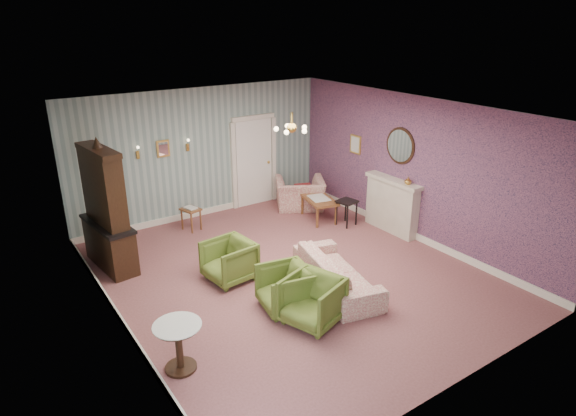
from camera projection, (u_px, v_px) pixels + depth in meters
floor at (291, 274)px, 8.93m from camera, size 7.00×7.00×0.00m
ceiling at (292, 112)px, 7.87m from camera, size 7.00×7.00×0.00m
wall_back at (202, 153)px, 11.09m from camera, size 6.00×0.00×6.00m
wall_front at (465, 285)px, 5.71m from camera, size 6.00×0.00×6.00m
wall_left at (112, 241)px, 6.82m from camera, size 0.00×7.00×7.00m
wall_right at (415, 169)px, 9.97m from camera, size 0.00×7.00×7.00m
wall_right_floral at (414, 169)px, 9.97m from camera, size 0.00×7.00×7.00m
door at (254, 161)px, 11.88m from camera, size 1.12×0.12×2.16m
olive_chair_a at (312, 299)px, 7.39m from camera, size 0.96×0.99×0.81m
olive_chair_b at (285, 286)px, 7.76m from camera, size 0.83×0.87×0.78m
olive_chair_c at (229, 259)px, 8.61m from camera, size 0.80×0.84×0.79m
sofa_chintz at (337, 267)px, 8.34m from camera, size 1.05×2.12×0.80m
wingback_chair at (300, 189)px, 11.79m from camera, size 1.32×1.17×0.97m
dresser at (105, 206)px, 8.80m from camera, size 0.65×1.47×2.38m
fireplace at (392, 205)px, 10.53m from camera, size 0.30×1.40×1.16m
mantel_vase at (408, 181)px, 9.97m from camera, size 0.15×0.15×0.15m
oval_mirror at (400, 146)px, 10.12m from camera, size 0.04×0.76×0.84m
framed_print at (356, 144)px, 11.25m from camera, size 0.04×0.34×0.42m
coffee_table at (319, 209)px, 11.22m from camera, size 0.78×1.11×0.51m
side_table_black at (346, 213)px, 10.90m from camera, size 0.44×0.44×0.57m
pedestal_table at (179, 347)px, 6.43m from camera, size 0.73×0.73×0.69m
nesting_table at (191, 218)px, 10.68m from camera, size 0.42×0.48×0.53m
gilt_mirror_back at (163, 149)px, 10.50m from camera, size 0.28×0.06×0.36m
sconce_left at (138, 153)px, 10.19m from camera, size 0.16×0.12×0.30m
sconce_right at (188, 145)px, 10.77m from camera, size 0.16×0.12×0.30m
chandelier at (292, 129)px, 7.97m from camera, size 0.56×0.56×0.36m
burgundy_cushion at (302, 191)px, 11.65m from camera, size 0.41×0.28×0.39m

